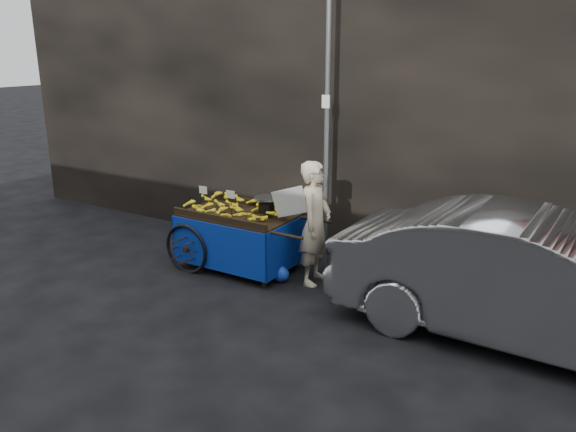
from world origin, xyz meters
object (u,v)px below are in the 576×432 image
Objects in this scene: banana_cart at (236,218)px; plastic_bag at (280,274)px; parked_car at (535,281)px; vendor at (315,223)px.

plastic_bag is (0.85, -0.14, -0.63)m from banana_cart.
vendor is at bearing 86.55° from parked_car.
vendor is at bearing 32.03° from plastic_bag.
banana_cart is 4.06m from parked_car.
vendor is 2.82m from parked_car.
vendor is 6.68× the size of plastic_bag.
banana_cart is 1.31× the size of vendor.
vendor reaches higher than plastic_bag.
plastic_bag is at bearing 114.93° from vendor.
vendor is 0.39× the size of parked_car.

